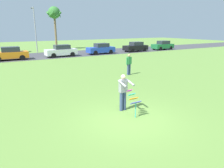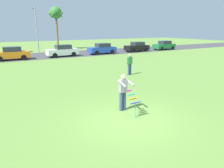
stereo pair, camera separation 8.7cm
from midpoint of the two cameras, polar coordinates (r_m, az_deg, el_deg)
The scene contains 12 objects.
ground_plane at distance 8.84m, azimuth 4.93°, elevation -9.85°, with size 120.00×120.00×0.00m, color olive.
road_strip at distance 30.76m, azimuth -21.42°, elevation 7.21°, with size 120.00×8.00×0.01m, color #424247.
person_kite_flyer at distance 9.44m, azimuth 3.38°, elevation -1.99°, with size 0.55×0.66×1.73m.
kite_held at distance 8.90m, azimuth 6.25°, elevation -4.33°, with size 0.52×0.64×1.15m.
parked_car_orange at distance 28.00m, azimuth -26.21°, elevation 7.60°, with size 4.23×1.90×1.60m.
parked_car_white at distance 29.16m, azimuth -13.54°, elevation 8.97°, with size 4.24×1.91×1.60m.
parked_car_blue at distance 31.46m, azimuth -2.69°, elevation 9.80°, with size 4.21×1.86×1.60m.
parked_car_black at distance 34.98m, azimuth 7.06°, elevation 10.25°, with size 4.25×1.93×1.60m.
parked_car_green at distance 39.01m, azimuth 14.44°, elevation 10.39°, with size 4.23×1.89×1.60m.
palm_tree_centre_far at distance 39.48m, azimuth -15.33°, elevation 18.25°, with size 2.58×2.71×7.52m.
streetlight_pole at distance 35.50m, azimuth -20.29°, elevation 14.74°, with size 0.24×1.65×7.00m.
person_walker_near at distance 16.99m, azimuth 5.10°, elevation 5.65°, with size 0.57×0.26×1.73m.
Camera 2 is at (-4.62, -6.54, 3.74)m, focal length 32.75 mm.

